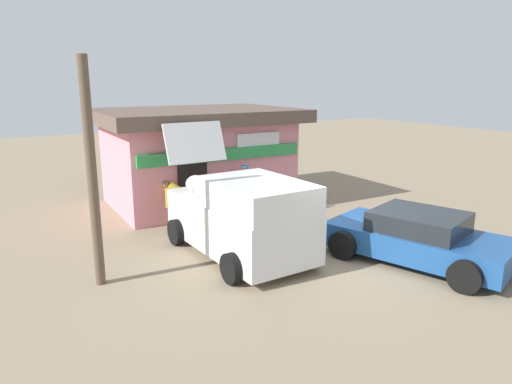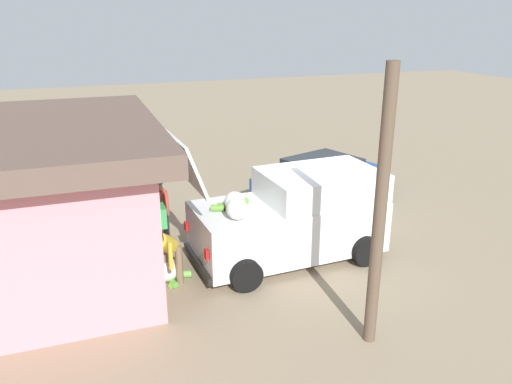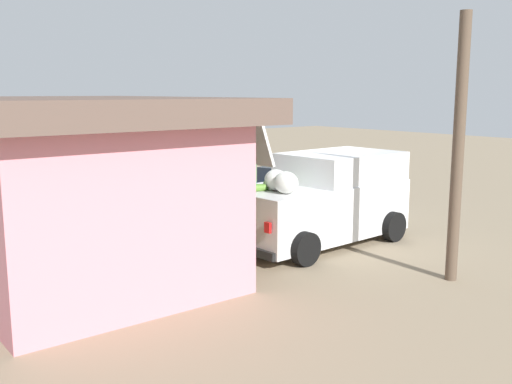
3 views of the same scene
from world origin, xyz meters
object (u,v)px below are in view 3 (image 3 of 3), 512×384
object	(u,v)px
parked_sedan	(299,187)
vendor_standing	(178,205)
paint_bucket	(152,228)
delivery_van	(321,199)
unloaded_banana_pile	(216,257)
storefront_bar	(74,184)
customer_bending	(223,228)

from	to	relation	value
parked_sedan	vendor_standing	world-z (taller)	vendor_standing
vendor_standing	paint_bucket	world-z (taller)	vendor_standing
delivery_van	paint_bucket	bearing A→B (deg)	43.52
parked_sedan	unloaded_banana_pile	size ratio (longest dim) A/B	4.61
unloaded_banana_pile	paint_bucket	bearing A→B (deg)	-5.18
storefront_bar	customer_bending	distance (m)	2.75
delivery_van	unloaded_banana_pile	world-z (taller)	delivery_van
delivery_van	parked_sedan	bearing A→B (deg)	-36.38
storefront_bar	vendor_standing	bearing A→B (deg)	-78.88
vendor_standing	customer_bending	size ratio (longest dim) A/B	1.21
storefront_bar	vendor_standing	distance (m)	2.55
storefront_bar	paint_bucket	distance (m)	3.27
storefront_bar	unloaded_banana_pile	distance (m)	2.89
storefront_bar	paint_bucket	bearing A→B (deg)	-55.74
vendor_standing	storefront_bar	bearing A→B (deg)	101.12
customer_bending	vendor_standing	bearing A→B (deg)	-7.99
unloaded_banana_pile	paint_bucket	xyz separation A→B (m)	(2.91, -0.26, -0.02)
vendor_standing	paint_bucket	size ratio (longest dim) A/B	4.32
customer_bending	paint_bucket	size ratio (longest dim) A/B	3.56
vendor_standing	unloaded_banana_pile	distance (m)	1.89
storefront_bar	vendor_standing	size ratio (longest dim) A/B	3.98
delivery_van	customer_bending	bearing A→B (deg)	98.06
delivery_van	vendor_standing	xyz separation A→B (m)	(1.61, 2.66, -0.05)
storefront_bar	delivery_van	xyz separation A→B (m)	(-1.13, -5.06, -0.68)
paint_bucket	vendor_standing	bearing A→B (deg)	179.08
delivery_van	customer_bending	world-z (taller)	delivery_van
parked_sedan	unloaded_banana_pile	bearing A→B (deg)	122.66
paint_bucket	unloaded_banana_pile	bearing A→B (deg)	174.82
parked_sedan	vendor_standing	xyz separation A→B (m)	(-1.68, 5.09, 0.35)
parked_sedan	unloaded_banana_pile	distance (m)	6.34
storefront_bar	vendor_standing	world-z (taller)	storefront_bar
unloaded_banana_pile	storefront_bar	bearing A→B (deg)	59.65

